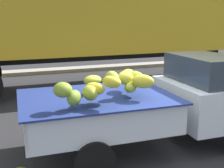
# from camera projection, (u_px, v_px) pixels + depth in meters

# --- Properties ---
(ground) EXTENTS (220.00, 220.00, 0.00)m
(ground) POSITION_uv_depth(u_px,v_px,m) (156.00, 151.00, 5.33)
(ground) COLOR #28282B
(curb_strip) EXTENTS (80.00, 0.80, 0.16)m
(curb_strip) POSITION_uv_depth(u_px,v_px,m) (63.00, 70.00, 13.22)
(curb_strip) COLOR gray
(curb_strip) RESTS_ON ground
(pickup_truck) EXTENTS (4.74, 2.03, 1.70)m
(pickup_truck) POSITION_uv_depth(u_px,v_px,m) (187.00, 98.00, 5.60)
(pickup_truck) COLOR silver
(pickup_truck) RESTS_ON ground
(semi_trailer) EXTENTS (12.04, 2.79, 3.95)m
(semi_trailer) POSITION_uv_depth(u_px,v_px,m) (90.00, 14.00, 9.90)
(semi_trailer) COLOR gold
(semi_trailer) RESTS_ON ground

